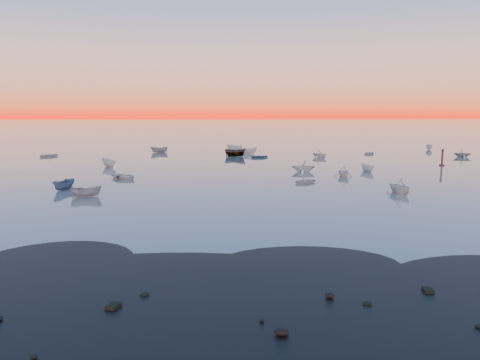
{
  "coord_description": "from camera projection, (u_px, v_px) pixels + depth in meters",
  "views": [
    {
      "loc": [
        -3.1,
        -28.56,
        9.84
      ],
      "look_at": [
        -0.27,
        28.0,
        1.16
      ],
      "focal_mm": 35.0,
      "sensor_mm": 36.0,
      "label": 1
    }
  ],
  "objects": [
    {
      "name": "boat_near_right",
      "position": [
        344.0,
        177.0,
        68.22
      ],
      "size": [
        3.48,
        1.79,
        1.18
      ],
      "primitive_type": "imported",
      "rotation": [
        0.0,
        0.0,
        3.22
      ],
      "color": "white",
      "rests_on": "ground"
    },
    {
      "name": "channel_marker",
      "position": [
        442.0,
        158.0,
        81.04
      ],
      "size": [
        0.89,
        0.89,
        3.17
      ],
      "color": "#40150D",
      "rests_on": "ground"
    },
    {
      "name": "ground",
      "position": [
        228.0,
        145.0,
        128.56
      ],
      "size": [
        600.0,
        600.0,
        0.0
      ],
      "primitive_type": "plane",
      "color": "slate",
      "rests_on": "ground"
    },
    {
      "name": "boat_near_left",
      "position": [
        125.0,
        179.0,
        66.05
      ],
      "size": [
        4.37,
        4.45,
        1.1
      ],
      "primitive_type": "imported",
      "rotation": [
        0.0,
        0.0,
        0.81
      ],
      "color": "white",
      "rests_on": "ground"
    },
    {
      "name": "mud_lobes",
      "position": [
        268.0,
        269.0,
        28.85
      ],
      "size": [
        140.0,
        6.0,
        0.07
      ],
      "primitive_type": null,
      "color": "black",
      "rests_on": "ground"
    },
    {
      "name": "boat_near_center",
      "position": [
        86.0,
        197.0,
        52.65
      ],
      "size": [
        1.88,
        3.61,
        1.2
      ],
      "primitive_type": "imported",
      "rotation": [
        0.0,
        0.0,
        1.69
      ],
      "color": "gray",
      "rests_on": "ground"
    },
    {
      "name": "moored_fleet",
      "position": [
        234.0,
        165.0,
        82.16
      ],
      "size": [
        124.0,
        58.0,
        1.2
      ],
      "primitive_type": null,
      "color": "white",
      "rests_on": "ground"
    }
  ]
}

